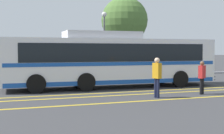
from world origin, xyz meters
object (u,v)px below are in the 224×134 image
parked_car_1 (15,72)px  pedestrian_1 (157,75)px  transit_bus (112,60)px  tree_1 (124,20)px  street_lamp (104,32)px  pedestrian_0 (202,75)px

parked_car_1 → pedestrian_1: bearing=-146.3°
transit_bus → tree_1: (5.13, 10.54, 3.45)m
street_lamp → parked_car_1: bearing=-159.1°
transit_bus → parked_car_1: size_ratio=2.99×
transit_bus → street_lamp: 8.81m
tree_1 → street_lamp: bearing=-140.8°
parked_car_1 → tree_1: 12.41m
pedestrian_0 → tree_1: (1.84, 14.83, 4.16)m
pedestrian_0 → pedestrian_1: 2.71m
transit_bus → tree_1: 12.22m
pedestrian_0 → tree_1: 15.51m
pedestrian_1 → street_lamp: bearing=-21.1°
transit_bus → pedestrian_1: size_ratio=6.89×
pedestrian_0 → pedestrian_1: size_ratio=0.89×
pedestrian_1 → street_lamp: 13.19m
pedestrian_0 → street_lamp: (-0.99, 12.52, 2.87)m
pedestrian_1 → pedestrian_0: bearing=-97.7°
parked_car_1 → pedestrian_0: (8.54, -9.64, 0.24)m
parked_car_1 → tree_1: tree_1 is taller
parked_car_1 → tree_1: size_ratio=0.59×
transit_bus → pedestrian_0: 5.45m
transit_bus → street_lamp: (2.29, 8.23, 2.16)m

